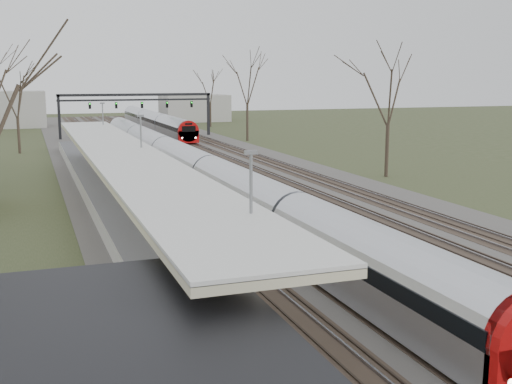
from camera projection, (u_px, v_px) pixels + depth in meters
track_bed at (189, 164)px, 61.14m from camera, size 24.00×160.00×0.22m
platform at (113, 198)px, 41.76m from camera, size 3.50×69.00×1.00m
canopy at (121, 153)px, 36.97m from camera, size 4.10×50.00×3.11m
signal_gantry at (136, 102)px, 88.10m from camera, size 21.00×0.59×6.08m
tree_east_far at (389, 89)px, 52.35m from camera, size 5.00×5.00×10.30m
train_near at (185, 165)px, 50.43m from camera, size 2.62×75.21×3.05m
train_far at (154, 122)px, 99.08m from camera, size 2.62×45.21×3.05m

